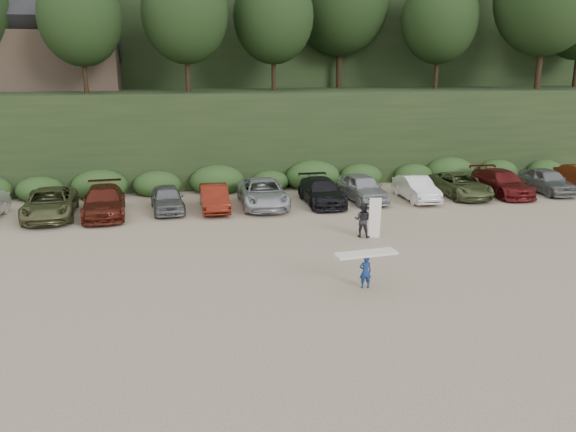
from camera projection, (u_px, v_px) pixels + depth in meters
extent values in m
plane|color=tan|center=(298.00, 268.00, 22.02)|extent=(120.00, 120.00, 0.00)
cube|color=black|center=(233.00, 130.00, 42.05)|extent=(80.00, 14.00, 6.00)
cube|color=black|center=(213.00, 63.00, 57.79)|extent=(90.00, 30.00, 16.00)
ellipsoid|color=black|center=(230.00, 18.00, 39.99)|extent=(66.00, 12.00, 10.00)
cube|color=#2B491E|center=(239.00, 181.00, 35.47)|extent=(46.20, 2.00, 1.20)
cube|color=brown|center=(62.00, 61.00, 40.29)|extent=(8.00, 6.00, 4.00)
imported|color=brown|center=(50.00, 204.00, 29.15)|extent=(2.85, 5.52, 1.49)
imported|color=#541D13|center=(104.00, 201.00, 29.54)|extent=(2.46, 5.37, 1.52)
imported|color=slate|center=(167.00, 198.00, 30.46)|extent=(1.99, 4.24, 1.40)
imported|color=maroon|center=(214.00, 198.00, 30.69)|extent=(1.48, 4.19, 1.38)
imported|color=#ADAFB4|center=(263.00, 193.00, 31.56)|extent=(2.64, 5.50, 1.51)
imported|color=black|center=(322.00, 191.00, 32.09)|extent=(2.05, 4.97, 1.44)
imported|color=#A2A2A6|center=(363.00, 188.00, 32.79)|extent=(2.14, 4.73, 1.57)
imported|color=white|center=(416.00, 188.00, 32.99)|extent=(1.59, 4.30, 1.41)
imported|color=#535D36|center=(460.00, 185.00, 33.99)|extent=(2.36, 5.02, 1.39)
imported|color=maroon|center=(502.00, 183.00, 34.40)|extent=(2.15, 5.16, 1.49)
imported|color=slate|center=(547.00, 181.00, 34.95)|extent=(1.99, 4.52, 1.51)
imported|color=navy|center=(365.00, 272.00, 19.85)|extent=(0.46, 0.31, 1.21)
cube|color=silver|center=(366.00, 254.00, 19.68)|extent=(2.26, 0.81, 0.09)
imported|color=black|center=(363.00, 220.00, 25.79)|extent=(1.00, 0.94, 1.62)
cube|color=white|center=(375.00, 218.00, 25.56)|extent=(0.58, 0.39, 1.91)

